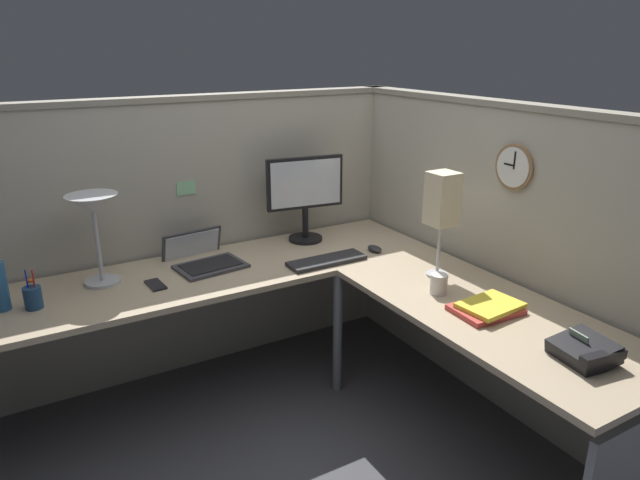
# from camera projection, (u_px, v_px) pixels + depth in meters

# --- Properties ---
(ground_plane) EXTENTS (6.80, 6.80, 0.00)m
(ground_plane) POSITION_uv_depth(u_px,v_px,m) (327.00, 412.00, 3.01)
(ground_plane) COLOR #47474C
(cubicle_wall_back) EXTENTS (2.57, 0.12, 1.58)m
(cubicle_wall_back) POSITION_uv_depth(u_px,v_px,m) (196.00, 235.00, 3.29)
(cubicle_wall_back) COLOR #A8A393
(cubicle_wall_back) RESTS_ON ground
(cubicle_wall_right) EXTENTS (0.12, 2.37, 1.58)m
(cubicle_wall_right) POSITION_uv_depth(u_px,v_px,m) (499.00, 258.00, 2.95)
(cubicle_wall_right) COLOR #A8A393
(cubicle_wall_right) RESTS_ON ground
(desk) EXTENTS (2.35, 2.15, 0.73)m
(desk) POSITION_uv_depth(u_px,v_px,m) (306.00, 314.00, 2.70)
(desk) COLOR tan
(desk) RESTS_ON ground
(monitor) EXTENTS (0.46, 0.20, 0.50)m
(monitor) POSITION_uv_depth(u_px,v_px,m) (305.00, 192.00, 3.31)
(monitor) COLOR black
(monitor) RESTS_ON desk
(laptop) EXTENTS (0.38, 0.42, 0.22)m
(laptop) POSITION_uv_depth(u_px,v_px,m) (202.00, 258.00, 3.05)
(laptop) COLOR #38383D
(laptop) RESTS_ON desk
(keyboard) EXTENTS (0.43, 0.14, 0.02)m
(keyboard) POSITION_uv_depth(u_px,v_px,m) (327.00, 261.00, 3.05)
(keyboard) COLOR #232326
(keyboard) RESTS_ON desk
(computer_mouse) EXTENTS (0.06, 0.10, 0.03)m
(computer_mouse) POSITION_uv_depth(u_px,v_px,m) (375.00, 249.00, 3.21)
(computer_mouse) COLOR #232326
(computer_mouse) RESTS_ON desk
(desk_lamp_dome) EXTENTS (0.24, 0.24, 0.44)m
(desk_lamp_dome) POSITION_uv_depth(u_px,v_px,m) (93.00, 212.00, 2.68)
(desk_lamp_dome) COLOR #B7BABF
(desk_lamp_dome) RESTS_ON desk
(pen_cup) EXTENTS (0.08, 0.08, 0.18)m
(pen_cup) POSITION_uv_depth(u_px,v_px,m) (33.00, 297.00, 2.52)
(pen_cup) COLOR navy
(pen_cup) RESTS_ON desk
(cell_phone) EXTENTS (0.08, 0.15, 0.01)m
(cell_phone) POSITION_uv_depth(u_px,v_px,m) (156.00, 285.00, 2.76)
(cell_phone) COLOR black
(cell_phone) RESTS_ON desk
(office_phone) EXTENTS (0.22, 0.23, 0.11)m
(office_phone) POSITION_uv_depth(u_px,v_px,m) (585.00, 351.00, 2.10)
(office_phone) COLOR black
(office_phone) RESTS_ON desk
(book_stack) EXTENTS (0.30, 0.23, 0.04)m
(book_stack) POSITION_uv_depth(u_px,v_px,m) (488.00, 308.00, 2.49)
(book_stack) COLOR #BF3F38
(book_stack) RESTS_ON desk
(desk_lamp_paper) EXTENTS (0.13, 0.13, 0.53)m
(desk_lamp_paper) POSITION_uv_depth(u_px,v_px,m) (442.00, 202.00, 2.76)
(desk_lamp_paper) COLOR #B7BABF
(desk_lamp_paper) RESTS_ON desk
(coffee_mug) EXTENTS (0.08, 0.08, 0.10)m
(coffee_mug) POSITION_uv_depth(u_px,v_px,m) (439.00, 284.00, 2.66)
(coffee_mug) COLOR silver
(coffee_mug) RESTS_ON desk
(wall_clock) EXTENTS (0.04, 0.22, 0.22)m
(wall_clock) POSITION_uv_depth(u_px,v_px,m) (515.00, 167.00, 2.69)
(wall_clock) COLOR olive
(pinned_note_leftmost) EXTENTS (0.10, 0.00, 0.07)m
(pinned_note_leftmost) POSITION_uv_depth(u_px,v_px,m) (186.00, 188.00, 3.12)
(pinned_note_leftmost) COLOR #8CCC99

